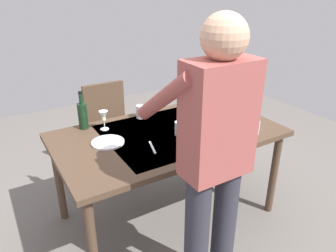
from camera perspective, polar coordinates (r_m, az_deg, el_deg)
The scene contains 15 objects.
ground_plane at distance 2.82m, azimuth 0.00°, elevation -15.23°, with size 6.00×6.00×0.00m, color #66605B.
dining_table at distance 2.44m, azimuth 0.00°, elevation -2.60°, with size 1.67×0.95×0.77m.
chair_near at distance 3.16m, azimuth -10.34°, elevation 0.23°, with size 0.40×0.40×0.91m.
person_server at distance 1.70m, azimuth 8.09°, elevation -5.44°, with size 0.42×0.61×1.69m.
wine_bottle at distance 2.51m, azimuth -14.91°, elevation 1.93°, with size 0.07×0.07×0.30m.
wine_glass_left at distance 2.46m, azimuth -11.36°, elevation 1.61°, with size 0.07×0.07×0.15m.
wine_glass_right at distance 2.89m, azimuth 3.87°, elevation 5.52°, with size 0.07×0.07×0.15m.
water_cup_near_left at distance 2.65m, azimuth -4.94°, elevation 2.54°, with size 0.07×0.07×0.11m, color silver.
water_cup_near_right at distance 2.18m, azimuth 6.24°, elevation -2.56°, with size 0.07×0.07×0.10m, color silver.
water_cup_far_left at distance 2.35m, azimuth 2.05°, elevation -0.40°, with size 0.07×0.07×0.10m, color silver.
water_cup_far_right at distance 2.45m, azimuth 15.16°, elevation -0.25°, with size 0.07×0.07×0.10m, color silver.
serving_bowl_pasta at distance 2.66m, azimuth 12.77°, elevation 1.60°, with size 0.30×0.30×0.07m.
dinner_plate_near at distance 2.37m, azimuth 9.38°, elevation -1.68°, with size 0.23×0.23×0.01m, color silver.
dinner_plate_far at distance 2.28m, azimuth -10.63°, elevation -2.87°, with size 0.23×0.23×0.01m, color silver.
table_fork at distance 2.19m, azimuth -2.79°, elevation -3.80°, with size 0.01×0.18×0.01m, color silver.
Camera 1 is at (1.12, 1.86, 1.80)m, focal length 34.31 mm.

